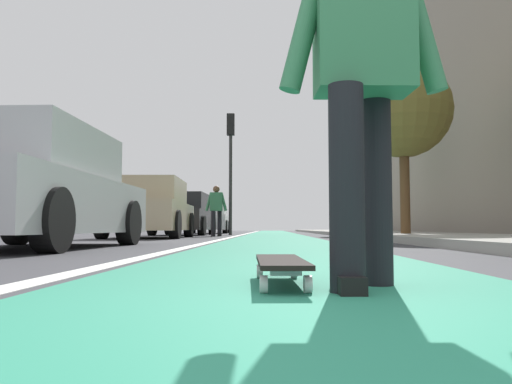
{
  "coord_description": "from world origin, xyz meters",
  "views": [
    {
      "loc": [
        -1.09,
        0.1,
        0.25
      ],
      "look_at": [
        13.83,
        0.53,
        1.28
      ],
      "focal_mm": 36.87,
      "sensor_mm": 36.0,
      "label": 1
    }
  ],
  "objects_px": {
    "parked_car_end": "(208,219)",
    "traffic_light": "(231,151)",
    "street_tree_far": "(360,137)",
    "skateboard": "(281,264)",
    "skater_person": "(362,66)",
    "pedestrian_distant": "(216,207)",
    "parked_car_far": "(184,215)",
    "parked_car_near": "(30,190)",
    "street_tree_mid": "(403,110)",
    "parked_car_mid": "(149,210)"
  },
  "relations": [
    {
      "from": "parked_car_end",
      "to": "traffic_light",
      "type": "height_order",
      "value": "traffic_light"
    },
    {
      "from": "skater_person",
      "to": "parked_car_near",
      "type": "distance_m",
      "value": 5.45
    },
    {
      "from": "street_tree_mid",
      "to": "skateboard",
      "type": "bearing_deg",
      "value": 162.98
    },
    {
      "from": "traffic_light",
      "to": "skater_person",
      "type": "bearing_deg",
      "value": -173.71
    },
    {
      "from": "skateboard",
      "to": "street_tree_mid",
      "type": "bearing_deg",
      "value": -17.02
    },
    {
      "from": "parked_car_mid",
      "to": "street_tree_mid",
      "type": "relative_size",
      "value": 0.94
    },
    {
      "from": "skater_person",
      "to": "parked_car_end",
      "type": "xyz_separation_m",
      "value": [
        23.51,
        3.47,
        -0.23
      ]
    },
    {
      "from": "traffic_light",
      "to": "pedestrian_distant",
      "type": "distance_m",
      "value": 3.81
    },
    {
      "from": "parked_car_end",
      "to": "traffic_light",
      "type": "distance_m",
      "value": 7.04
    },
    {
      "from": "skateboard",
      "to": "street_tree_far",
      "type": "distance_m",
      "value": 17.59
    },
    {
      "from": "traffic_light",
      "to": "parked_car_far",
      "type": "bearing_deg",
      "value": 101.5
    },
    {
      "from": "skateboard",
      "to": "pedestrian_distant",
      "type": "height_order",
      "value": "pedestrian_distant"
    },
    {
      "from": "parked_car_end",
      "to": "pedestrian_distant",
      "type": "relative_size",
      "value": 2.8
    },
    {
      "from": "parked_car_mid",
      "to": "parked_car_far",
      "type": "height_order",
      "value": "same"
    },
    {
      "from": "parked_car_far",
      "to": "street_tree_mid",
      "type": "xyz_separation_m",
      "value": [
        -6.01,
        -6.43,
        2.44
      ]
    },
    {
      "from": "parked_car_near",
      "to": "street_tree_far",
      "type": "height_order",
      "value": "street_tree_far"
    },
    {
      "from": "skater_person",
      "to": "traffic_light",
      "type": "height_order",
      "value": "traffic_light"
    },
    {
      "from": "parked_car_far",
      "to": "pedestrian_distant",
      "type": "xyz_separation_m",
      "value": [
        -2.76,
        -1.46,
        0.17
      ]
    },
    {
      "from": "skater_person",
      "to": "street_tree_far",
      "type": "xyz_separation_m",
      "value": [
        17.07,
        -2.89,
        2.67
      ]
    },
    {
      "from": "pedestrian_distant",
      "to": "street_tree_mid",
      "type": "bearing_deg",
      "value": -123.18
    },
    {
      "from": "skater_person",
      "to": "pedestrian_distant",
      "type": "bearing_deg",
      "value": 8.46
    },
    {
      "from": "pedestrian_distant",
      "to": "skateboard",
      "type": "bearing_deg",
      "value": -172.86
    },
    {
      "from": "parked_car_near",
      "to": "street_tree_far",
      "type": "xyz_separation_m",
      "value": [
        12.82,
        -6.28,
        2.89
      ]
    },
    {
      "from": "parked_car_near",
      "to": "parked_car_end",
      "type": "height_order",
      "value": "parked_car_near"
    },
    {
      "from": "skater_person",
      "to": "parked_car_end",
      "type": "bearing_deg",
      "value": 8.4
    },
    {
      "from": "parked_car_near",
      "to": "parked_car_mid",
      "type": "distance_m",
      "value": 6.92
    },
    {
      "from": "parked_car_far",
      "to": "pedestrian_distant",
      "type": "distance_m",
      "value": 3.13
    },
    {
      "from": "skater_person",
      "to": "parked_car_end",
      "type": "height_order",
      "value": "skater_person"
    },
    {
      "from": "parked_car_end",
      "to": "traffic_light",
      "type": "bearing_deg",
      "value": -166.12
    },
    {
      "from": "parked_car_near",
      "to": "street_tree_mid",
      "type": "relative_size",
      "value": 0.99
    },
    {
      "from": "parked_car_near",
      "to": "pedestrian_distant",
      "type": "height_order",
      "value": "pedestrian_distant"
    },
    {
      "from": "skater_person",
      "to": "parked_car_near",
      "type": "bearing_deg",
      "value": 38.55
    },
    {
      "from": "skateboard",
      "to": "parked_car_end",
      "type": "bearing_deg",
      "value": 7.62
    },
    {
      "from": "parked_car_far",
      "to": "pedestrian_distant",
      "type": "relative_size",
      "value": 2.69
    },
    {
      "from": "skater_person",
      "to": "street_tree_far",
      "type": "distance_m",
      "value": 17.52
    },
    {
      "from": "parked_car_end",
      "to": "skater_person",
      "type": "bearing_deg",
      "value": -171.6
    },
    {
      "from": "parked_car_end",
      "to": "street_tree_mid",
      "type": "height_order",
      "value": "street_tree_mid"
    },
    {
      "from": "parked_car_mid",
      "to": "pedestrian_distant",
      "type": "relative_size",
      "value": 2.63
    },
    {
      "from": "parked_car_mid",
      "to": "pedestrian_distant",
      "type": "bearing_deg",
      "value": -27.07
    },
    {
      "from": "parked_car_far",
      "to": "street_tree_far",
      "type": "relative_size",
      "value": 0.88
    },
    {
      "from": "street_tree_far",
      "to": "skateboard",
      "type": "bearing_deg",
      "value": 169.17
    },
    {
      "from": "skater_person",
      "to": "parked_car_far",
      "type": "height_order",
      "value": "skater_person"
    },
    {
      "from": "street_tree_mid",
      "to": "parked_car_near",
      "type": "bearing_deg",
      "value": 135.85
    },
    {
      "from": "traffic_light",
      "to": "pedestrian_distant",
      "type": "xyz_separation_m",
      "value": [
        -3.1,
        0.2,
        -2.2
      ]
    },
    {
      "from": "traffic_light",
      "to": "street_tree_far",
      "type": "xyz_separation_m",
      "value": [
        -0.01,
        -4.78,
        0.52
      ]
    },
    {
      "from": "parked_car_mid",
      "to": "traffic_light",
      "type": "bearing_deg",
      "value": -15.41
    },
    {
      "from": "parked_car_far",
      "to": "street_tree_far",
      "type": "xyz_separation_m",
      "value": [
        0.33,
        -6.43,
        2.89
      ]
    },
    {
      "from": "street_tree_mid",
      "to": "parked_car_end",
      "type": "bearing_deg",
      "value": 26.47
    },
    {
      "from": "parked_car_mid",
      "to": "skateboard",
      "type": "bearing_deg",
      "value": -163.99
    },
    {
      "from": "parked_car_near",
      "to": "pedestrian_distant",
      "type": "relative_size",
      "value": 2.76
    }
  ]
}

